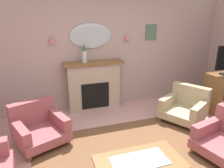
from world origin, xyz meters
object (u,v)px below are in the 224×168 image
Objects in this scene: fireplace at (94,86)px; framed_picture at (151,32)px; coffee_table at (139,165)px; armchair_beside_couch at (185,106)px; mantel_vase_left at (84,53)px; armchair_near_fireplace at (38,126)px; wall_sconce_right at (127,37)px; wall_mirror at (91,36)px; wall_sconce_left at (52,40)px.

framed_picture reaches higher than fireplace.
coffee_table is 0.99× the size of armchair_beside_couch.
mantel_vase_left reaches higher than armchair_near_fireplace.
wall_sconce_right reaches higher than armchair_near_fireplace.
mantel_vase_left is 2.95× the size of wall_sconce_right.
mantel_vase_left is at bearing -173.96° from framed_picture.
framed_picture is at bearing 23.16° from armchair_near_fireplace.
fireplace is 3.29× the size of mantel_vase_left.
wall_sconce_right is at bearing -174.73° from framed_picture.
fireplace is at bearing -174.23° from framed_picture.
mantel_vase_left is at bearing 93.31° from coffee_table.
armchair_beside_couch is (0.22, -1.29, -1.44)m from framed_picture.
armchair_near_fireplace is (-1.21, 1.56, -0.08)m from coffee_table.
coffee_table is at bearing -119.51° from framed_picture.
wall_mirror reaches higher than armchair_near_fireplace.
wall_mirror reaches higher than wall_sconce_left.
wall_sconce_left is 1.81m from armchair_near_fireplace.
armchair_near_fireplace is (-1.06, -1.00, -1.05)m from mantel_vase_left.
wall_mirror reaches higher than framed_picture.
coffee_table is 1.04× the size of armchair_near_fireplace.
mantel_vase_left is at bearing 150.09° from armchair_beside_couch.
framed_picture is 1.95m from armchair_beside_couch.
wall_sconce_left is 1.00× the size of wall_sconce_right.
wall_sconce_right reaches higher than mantel_vase_left.
coffee_table is at bearing -86.69° from mantel_vase_left.
wall_mirror is 1.50m from framed_picture.
mantel_vase_left is at bearing -173.48° from wall_sconce_right.
wall_mirror is 3.04m from coffee_table.
armchair_beside_couch is (1.92, -1.11, -1.05)m from mantel_vase_left.
mantel_vase_left is at bearing 43.32° from armchair_near_fireplace.
wall_sconce_right is 0.39× the size of framed_picture.
wall_mirror is 6.86× the size of wall_sconce_right.
wall_sconce_left is at bearing 69.83° from armchair_near_fireplace.
wall_sconce_right is 2.75m from armchair_near_fireplace.
wall_sconce_left is 0.13× the size of armchair_beside_couch.
wall_sconce_right is at bearing -3.37° from wall_mirror.
fireplace is 1.24× the size of coffee_table.
mantel_vase_left is 1.75m from framed_picture.
coffee_table is at bearing -140.61° from armchair_beside_couch.
mantel_vase_left is 0.44m from wall_mirror.
wall_mirror is 0.85m from wall_sconce_right.
wall_sconce_left is 0.13× the size of armchair_near_fireplace.
fireplace is at bearing -90.00° from wall_mirror.
framed_picture reaches higher than wall_sconce_left.
wall_mirror is 0.86× the size of armchair_beside_couch.
wall_sconce_left is at bearing 106.57° from coffee_table.
fireplace is 1.65m from armchair_near_fireplace.
framed_picture is 3.33m from armchair_near_fireplace.
mantel_vase_left is at bearing -10.46° from wall_sconce_left.
wall_mirror is 2.22m from armchair_near_fireplace.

